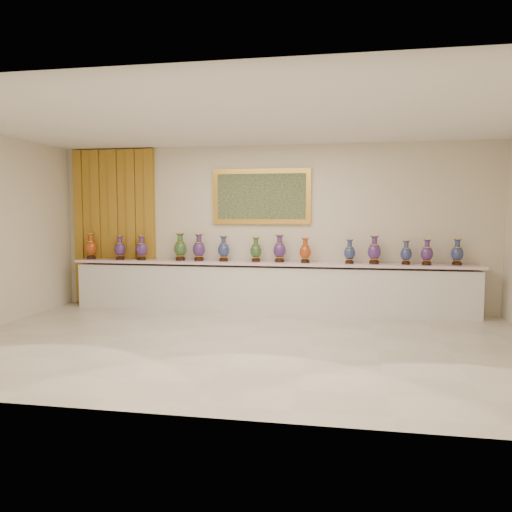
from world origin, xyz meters
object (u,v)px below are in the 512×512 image
at_px(counter, 269,287).
at_px(vase_2, 141,249).
at_px(vase_0, 91,247).
at_px(vase_1, 120,249).

relative_size(counter, vase_2, 15.87).
relative_size(vase_0, vase_1, 1.09).
relative_size(counter, vase_0, 14.74).
height_order(counter, vase_1, vase_1).
bearing_deg(vase_2, vase_0, 179.38).
xyz_separation_m(counter, vase_1, (-2.83, -0.04, 0.67)).
xyz_separation_m(counter, vase_0, (-3.43, -0.03, 0.69)).
distance_m(vase_1, vase_2, 0.43).
bearing_deg(vase_0, vase_2, -0.62).
bearing_deg(vase_2, vase_1, 179.73).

